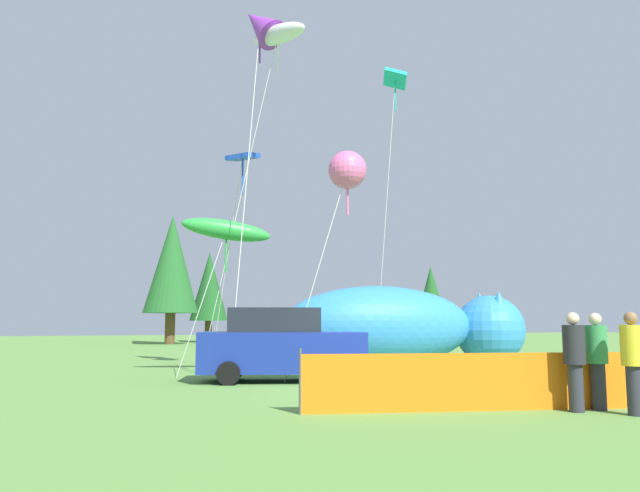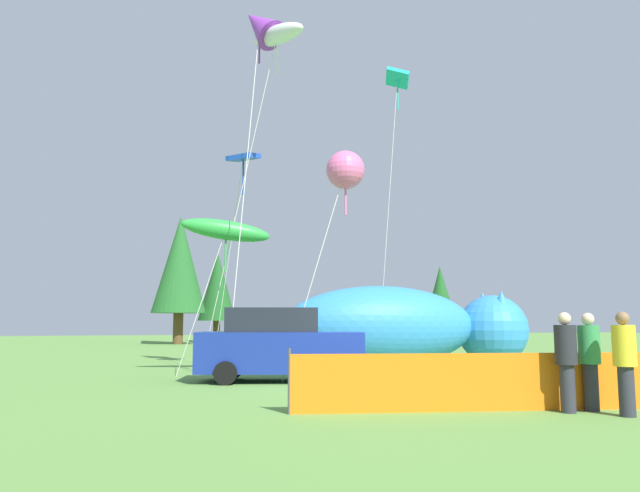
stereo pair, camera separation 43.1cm
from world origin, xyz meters
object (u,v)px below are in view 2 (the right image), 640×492
Objects in this scene: inflatable_cat at (404,329)px; kite_blue_box at (243,161)px; kite_pink_octopus at (345,170)px; kite_teal_diamond at (397,85)px; spectator_in_grey_shirt at (625,359)px; spectator_in_black_shirt at (590,357)px; spectator_in_white_shirt at (566,358)px; folding_chair at (565,368)px; kite_purple_delta at (260,26)px; kite_green_fish at (226,230)px; kite_white_ghost at (277,36)px; parked_car at (279,345)px.

kite_blue_box reaches higher than inflatable_cat.
kite_pink_octopus reaches higher than inflatable_cat.
inflatable_cat is 0.80× the size of kite_teal_diamond.
spectator_in_black_shirt is at bearing 98.74° from spectator_in_grey_shirt.
inflatable_cat is 5.22× the size of spectator_in_black_shirt.
inflatable_cat is 11.23m from spectator_in_white_shirt.
spectator_in_grey_shirt reaches higher than folding_chair.
kite_purple_delta is (0.20, -1.66, 4.10)m from kite_blue_box.
spectator_in_grey_shirt is at bearing -60.53° from folding_chair.
kite_green_fish is 6.82m from kite_purple_delta.
inflatable_cat is 9.69m from kite_teal_diamond.
kite_teal_diamond is 10.09m from kite_green_fish.
folding_chair is at bearing 65.11° from spectator_in_grey_shirt.
spectator_in_grey_shirt is 0.36× the size of kite_green_fish.
kite_white_ghost is at bearing -55.80° from kite_purple_delta.
spectator_in_grey_shirt is 14.02m from kite_white_ghost.
spectator_in_grey_shirt is 16.45m from kite_teal_diamond.
spectator_in_white_shirt is 0.15× the size of kite_teal_diamond.
spectator_in_white_shirt is at bearing -69.83° from kite_blue_box.
kite_teal_diamond is 7.53m from kite_blue_box.
spectator_in_white_shirt is 14.35m from kite_purple_delta.
kite_teal_diamond reaches higher than folding_chair.
spectator_in_white_shirt is at bearing -62.75° from kite_green_fish.
kite_pink_octopus is 6.20m from kite_purple_delta.
kite_white_ghost reaches higher than parked_car.
spectator_in_black_shirt is 13.36m from kite_blue_box.
folding_chair is 0.47× the size of spectator_in_white_shirt.
kite_green_fish is (-1.41, 0.64, -6.16)m from kite_white_ghost.
inflatable_cat is 7.22m from kite_pink_octopus.
spectator_in_grey_shirt is (-1.86, -4.00, 0.48)m from folding_chair.
spectator_in_black_shirt is 0.15× the size of kite_purple_delta.
kite_purple_delta reaches higher than kite_teal_diamond.
kite_teal_diamond is at bearing 82.16° from spectator_in_black_shirt.
kite_blue_box is (-4.06, 11.05, 6.05)m from spectator_in_white_shirt.
inflatable_cat is 1.25× the size of kite_blue_box.
kite_white_ghost is 5.29m from kite_pink_octopus.
inflatable_cat is at bearing -108.75° from kite_teal_diamond.
spectator_in_white_shirt is (-0.67, 0.66, -0.00)m from spectator_in_grey_shirt.
spectator_in_black_shirt is at bearing 7.38° from spectator_in_white_shirt.
parked_car is at bearing -84.40° from kite_blue_box.
spectator_in_grey_shirt is 14.98m from kite_purple_delta.
spectator_in_grey_shirt is at bearing -81.26° from spectator_in_black_shirt.
kite_teal_diamond is at bearing 75.03° from inflatable_cat.
spectator_in_black_shirt is at bearing -97.84° from kite_teal_diamond.
spectator_in_grey_shirt is at bearing -68.00° from kite_blue_box.
kite_pink_octopus reaches higher than parked_car.
kite_green_fish is at bearing -161.84° from inflatable_cat.
kite_blue_box is 4.93m from kite_pink_octopus.
kite_blue_box is at bearing -175.95° from inflatable_cat.
kite_blue_box is at bearing 112.82° from spectator_in_black_shirt.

